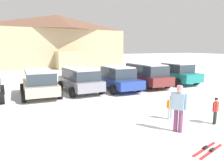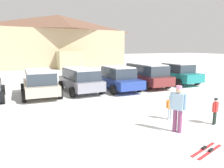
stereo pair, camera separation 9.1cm
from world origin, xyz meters
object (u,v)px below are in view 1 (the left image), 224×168
(parked_blue_hatchback, at_px, (117,78))
(skier_child_in_orange_jacket, at_px, (171,106))
(parked_beige_suv, at_px, (39,82))
(parked_grey_wagon, at_px, (80,79))
(parked_maroon_van, at_px, (145,74))
(parked_teal_hatchback, at_px, (176,73))
(skier_adult_in_blue_parka, at_px, (179,106))
(pair_of_skis, at_px, (208,150))
(skier_child_in_red_jacket, at_px, (216,109))
(ski_lodge, at_px, (58,41))

(parked_blue_hatchback, bearing_deg, skier_child_in_orange_jacket, -99.00)
(parked_beige_suv, bearing_deg, skier_child_in_orange_jacket, -59.65)
(parked_beige_suv, height_order, parked_grey_wagon, parked_beige_suv)
(skier_child_in_orange_jacket, bearing_deg, parked_maroon_van, 62.06)
(parked_blue_hatchback, bearing_deg, parked_teal_hatchback, 1.71)
(skier_adult_in_blue_parka, bearing_deg, parked_teal_hatchback, 47.51)
(pair_of_skis, bearing_deg, parked_blue_hatchback, 78.05)
(parked_blue_hatchback, height_order, pair_of_skis, parked_blue_hatchback)
(skier_child_in_red_jacket, height_order, skier_child_in_orange_jacket, skier_child_in_red_jacket)
(skier_adult_in_blue_parka, relative_size, skier_child_in_red_jacket, 1.59)
(parked_blue_hatchback, bearing_deg, parked_grey_wagon, 172.14)
(ski_lodge, bearing_deg, skier_adult_in_blue_parka, -95.48)
(parked_grey_wagon, distance_m, pair_of_skis, 9.72)
(parked_maroon_van, bearing_deg, skier_child_in_red_jacket, -107.04)
(skier_adult_in_blue_parka, height_order, pair_of_skis, skier_adult_in_blue_parka)
(parked_grey_wagon, relative_size, parked_blue_hatchback, 0.89)
(parked_blue_hatchback, height_order, parked_maroon_van, parked_maroon_van)
(parked_grey_wagon, bearing_deg, skier_child_in_orange_jacket, -77.75)
(parked_maroon_van, xyz_separation_m, skier_adult_in_blue_parka, (-4.34, -8.05, 0.01))
(parked_beige_suv, bearing_deg, parked_maroon_van, -0.81)
(ski_lodge, bearing_deg, skier_child_in_red_jacket, -91.82)
(parked_grey_wagon, bearing_deg, skier_adult_in_blue_parka, -84.10)
(skier_adult_in_blue_parka, bearing_deg, skier_child_in_orange_jacket, 59.51)
(parked_grey_wagon, relative_size, skier_child_in_red_jacket, 4.05)
(ski_lodge, xyz_separation_m, skier_adult_in_blue_parka, (-2.77, -28.86, -3.02))
(skier_child_in_red_jacket, bearing_deg, parked_beige_suv, 122.69)
(skier_child_in_red_jacket, height_order, pair_of_skis, skier_child_in_red_jacket)
(parked_teal_hatchback, distance_m, pair_of_skis, 12.14)
(parked_blue_hatchback, distance_m, skier_child_in_orange_jacket, 6.76)
(skier_adult_in_blue_parka, bearing_deg, parked_beige_suv, 112.76)
(ski_lodge, height_order, parked_blue_hatchback, ski_lodge)
(ski_lodge, height_order, parked_teal_hatchback, ski_lodge)
(parked_teal_hatchback, height_order, skier_child_in_orange_jacket, parked_teal_hatchback)
(ski_lodge, xyz_separation_m, parked_blue_hatchback, (-1.03, -21.04, -3.13))
(skier_child_in_orange_jacket, height_order, pair_of_skis, skier_child_in_orange_jacket)
(skier_adult_in_blue_parka, distance_m, skier_child_in_red_jacket, 1.89)
(parked_blue_hatchback, distance_m, pair_of_skis, 9.55)
(parked_grey_wagon, distance_m, skier_adult_in_blue_parka, 8.22)
(parked_maroon_van, height_order, pair_of_skis, parked_maroon_van)
(parked_blue_hatchback, distance_m, parked_maroon_van, 2.61)
(skier_adult_in_blue_parka, relative_size, pair_of_skis, 1.21)
(parked_maroon_van, relative_size, skier_child_in_orange_jacket, 4.88)
(parked_teal_hatchback, bearing_deg, ski_lodge, 102.29)
(skier_adult_in_blue_parka, distance_m, skier_child_in_orange_jacket, 1.39)
(parked_grey_wagon, height_order, parked_maroon_van, parked_maroon_van)
(ski_lodge, height_order, parked_grey_wagon, ski_lodge)
(skier_adult_in_blue_parka, xyz_separation_m, skier_child_in_red_jacket, (1.85, -0.06, -0.35))
(parked_maroon_van, bearing_deg, parked_blue_hatchback, -174.94)
(parked_teal_hatchback, bearing_deg, parked_grey_wagon, 178.67)
(skier_adult_in_blue_parka, bearing_deg, parked_blue_hatchback, 77.49)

